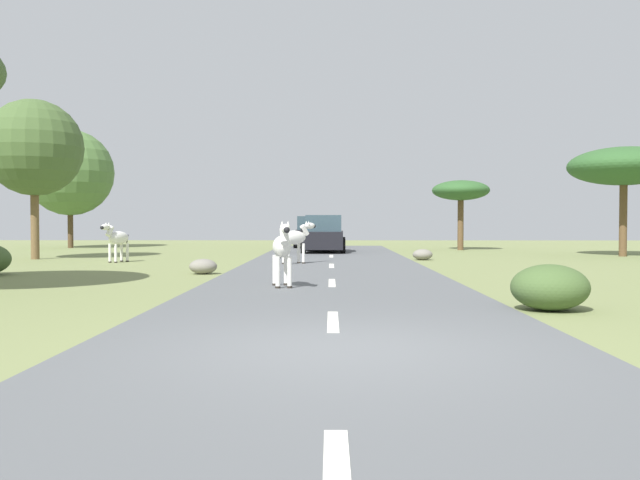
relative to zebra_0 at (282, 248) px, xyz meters
name	(u,v)px	position (x,y,z in m)	size (l,w,h in m)	color
ground_plane	(343,352)	(1.20, -6.99, -0.92)	(90.00, 90.00, 0.00)	olive
road	(334,350)	(1.09, -6.99, -0.89)	(6.00, 64.00, 0.05)	#56595B
lane_markings	(334,367)	(1.09, -7.99, -0.87)	(0.16, 56.00, 0.01)	silver
zebra_0	(282,248)	(0.00, 0.00, 0.00)	(0.58, 1.54, 1.46)	silver
zebra_1	(117,238)	(-6.74, 9.50, -0.04)	(0.78, 1.49, 1.47)	silver
zebra_2	(296,238)	(-0.14, 8.08, 0.01)	(1.28, 1.20, 1.47)	silver
car_0	(324,235)	(0.75, 16.84, -0.07)	(2.08, 4.37, 1.74)	black
car_1	(312,233)	(0.02, 22.82, -0.07)	(2.11, 4.39, 1.74)	black
tree_1	(70,173)	(-13.64, 22.64, 3.33)	(4.84, 4.84, 6.68)	#4C3823
tree_4	(624,167)	(13.58, 14.00, 2.92)	(4.63, 4.63, 4.67)	brown
tree_5	(34,148)	(-10.62, 11.44, 3.47)	(3.79, 3.79, 6.30)	brown
tree_6	(461,191)	(7.86, 20.19, 2.16)	(2.98, 2.98, 3.64)	brown
bush_1	(550,287)	(4.73, -3.40, -0.53)	(1.30, 1.17, 0.78)	#425B2D
rock_3	(203,266)	(-2.56, 4.18, -0.70)	(0.79, 0.66, 0.43)	gray
rock_4	(423,255)	(4.63, 11.15, -0.71)	(0.77, 0.67, 0.42)	gray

